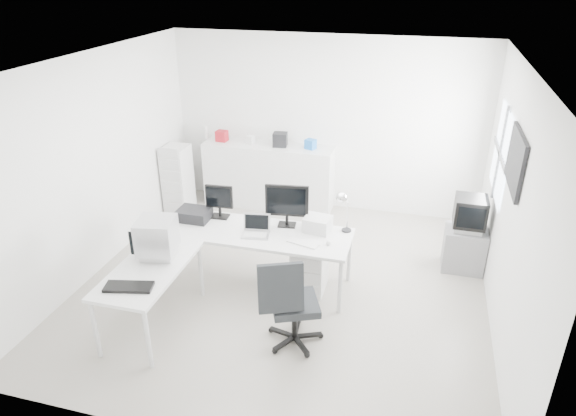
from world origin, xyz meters
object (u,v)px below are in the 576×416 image
(main_desk, at_px, (255,257))
(office_chair, at_px, (295,300))
(inkjet_printer, at_px, (194,214))
(lcd_monitor_large, at_px, (287,205))
(sideboard, at_px, (269,176))
(side_desk, at_px, (152,296))
(tv_cabinet, at_px, (464,249))
(drawer_pedestal, at_px, (310,268))
(lcd_monitor_small, at_px, (219,201))
(crt_monitor, at_px, (157,239))
(laptop, at_px, (255,227))
(filing_cabinet, at_px, (178,179))
(laser_printer, at_px, (318,224))
(crt_tv, at_px, (470,214))

(main_desk, xyz_separation_m, office_chair, (0.77, -0.98, 0.17))
(inkjet_printer, bearing_deg, lcd_monitor_large, 7.40)
(main_desk, bearing_deg, sideboard, 102.71)
(side_desk, bearing_deg, tv_cabinet, 32.06)
(drawer_pedestal, bearing_deg, office_chair, -86.18)
(inkjet_printer, bearing_deg, drawer_pedestal, -1.57)
(lcd_monitor_small, height_order, crt_monitor, lcd_monitor_small)
(main_desk, relative_size, sideboard, 1.12)
(main_desk, distance_m, laptop, 0.51)
(inkjet_printer, height_order, lcd_monitor_small, lcd_monitor_small)
(office_chair, bearing_deg, filing_cabinet, 111.24)
(inkjet_printer, distance_m, laser_printer, 1.60)
(lcd_monitor_small, bearing_deg, lcd_monitor_large, -3.92)
(filing_cabinet, bearing_deg, office_chair, -45.46)
(crt_monitor, bearing_deg, lcd_monitor_large, 32.07)
(lcd_monitor_small, height_order, office_chair, lcd_monitor_small)
(laptop, bearing_deg, office_chair, -59.32)
(tv_cabinet, distance_m, filing_cabinet, 4.56)
(main_desk, height_order, side_desk, same)
(lcd_monitor_small, height_order, laser_printer, lcd_monitor_small)
(office_chair, bearing_deg, inkjet_printer, 123.02)
(lcd_monitor_large, height_order, crt_tv, lcd_monitor_large)
(main_desk, distance_m, inkjet_printer, 0.97)
(drawer_pedestal, height_order, crt_tv, crt_tv)
(inkjet_printer, bearing_deg, side_desk, -89.72)
(laser_printer, xyz_separation_m, office_chair, (0.02, -1.20, -0.29))
(drawer_pedestal, relative_size, crt_monitor, 1.35)
(crt_tv, distance_m, filing_cabinet, 4.56)
(office_chair, bearing_deg, tv_cabinet, 24.87)
(lcd_monitor_large, xyz_separation_m, filing_cabinet, (-2.26, 1.50, -0.49))
(crt_monitor, xyz_separation_m, crt_tv, (3.44, 1.90, -0.16))
(drawer_pedestal, distance_m, inkjet_printer, 1.64)
(main_desk, relative_size, filing_cabinet, 2.20)
(crt_monitor, bearing_deg, tv_cabinet, 18.52)
(laser_printer, height_order, crt_tv, crt_tv)
(lcd_monitor_small, height_order, tv_cabinet, lcd_monitor_small)
(tv_cabinet, relative_size, filing_cabinet, 0.54)
(main_desk, xyz_separation_m, laptop, (0.05, -0.10, 0.49))
(drawer_pedestal, bearing_deg, crt_tv, 27.98)
(drawer_pedestal, relative_size, filing_cabinet, 0.55)
(laser_printer, relative_size, tv_cabinet, 0.54)
(laser_printer, bearing_deg, main_desk, -156.65)
(main_desk, distance_m, lcd_monitor_small, 0.85)
(drawer_pedestal, height_order, filing_cabinet, filing_cabinet)
(office_chair, bearing_deg, laser_printer, 67.59)
(lcd_monitor_small, xyz_separation_m, tv_cabinet, (3.14, 0.80, -0.68))
(side_desk, xyz_separation_m, filing_cabinet, (-1.06, 2.85, 0.17))
(tv_cabinet, relative_size, crt_tv, 1.17)
(main_desk, bearing_deg, tv_cabinet, 22.13)
(inkjet_printer, bearing_deg, crt_monitor, -89.72)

